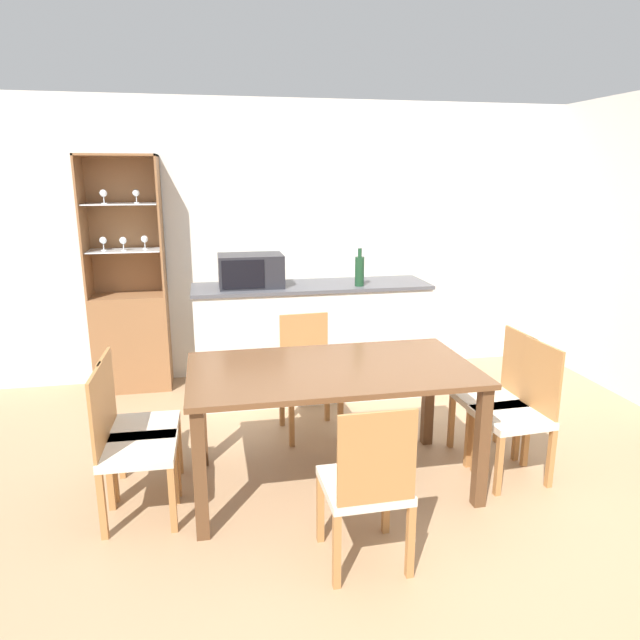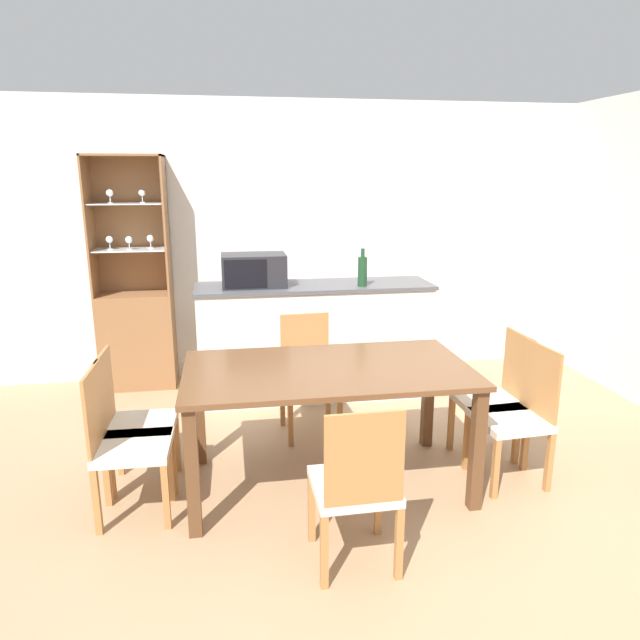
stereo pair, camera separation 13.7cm
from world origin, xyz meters
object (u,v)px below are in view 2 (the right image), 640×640
object	(u,v)px
dining_chair_side_left_near	(125,444)
dining_chair_side_left_far	(133,423)
dining_table	(328,383)
microwave	(254,270)
display_cabinet	(137,321)
dining_chair_head_far	(309,376)
dining_chair_side_right_near	(516,416)
wine_bottle	(362,271)
dining_chair_side_right_far	(496,399)
dining_chair_head_near	(356,486)

from	to	relation	value
dining_chair_side_left_near	dining_chair_side_left_far	xyz separation A→B (m)	(0.00, 0.28, 0.00)
dining_table	dining_chair_side_left_far	bearing A→B (deg)	173.10
dining_chair_side_left_far	microwave	world-z (taller)	microwave
display_cabinet	dining_chair_head_far	size ratio (longest dim) A/B	2.34
dining_chair_side_right_near	wine_bottle	size ratio (longest dim) A/B	2.79
dining_chair_side_right_far	dining_chair_side_left_near	world-z (taller)	same
display_cabinet	dining_chair_side_right_far	bearing A→B (deg)	-35.85
dining_chair_side_left_near	wine_bottle	bearing A→B (deg)	132.57
dining_chair_head_near	dining_chair_head_far	bearing A→B (deg)	89.30
dining_chair_head_far	dining_chair_head_near	bearing A→B (deg)	86.71
dining_chair_side_right_far	dining_chair_side_right_near	size ratio (longest dim) A/B	1.00
dining_chair_side_left_far	display_cabinet	bearing A→B (deg)	-171.47
dining_chair_side_right_far	dining_chair_side_left_far	world-z (taller)	same
display_cabinet	dining_chair_side_right_far	xyz separation A→B (m)	(2.56, -1.85, -0.17)
dining_chair_side_right_near	dining_chair_head_far	xyz separation A→B (m)	(-1.17, 0.92, 0.00)
dining_table	wine_bottle	distance (m)	1.53
dining_chair_side_right_far	display_cabinet	bearing A→B (deg)	52.95
dining_chair_side_right_near	dining_chair_head_near	xyz separation A→B (m)	(-1.17, -0.65, 0.00)
dining_table	microwave	xyz separation A→B (m)	(-0.35, 1.51, 0.45)
microwave	dining_table	bearing A→B (deg)	-76.77
dining_chair_side_left_near	dining_chair_head_far	distance (m)	1.49
dining_chair_side_right_far	dining_chair_side_right_near	world-z (taller)	same
dining_chair_side_right_near	dining_chair_side_left_far	xyz separation A→B (m)	(-2.34, 0.28, 0.00)
dining_chair_side_left_far	dining_chair_side_right_near	bearing A→B (deg)	84.78
dining_chair_side_right_near	dining_chair_side_left_near	world-z (taller)	same
dining_chair_side_left_far	dining_table	bearing A→B (deg)	84.67
dining_chair_side_left_far	wine_bottle	size ratio (longest dim) A/B	2.79
dining_chair_head_near	microwave	xyz separation A→B (m)	(-0.35, 2.29, 0.69)
dining_chair_side_right_far	microwave	bearing A→B (deg)	46.95
dining_chair_head_near	dining_chair_head_far	world-z (taller)	same
microwave	wine_bottle	size ratio (longest dim) A/B	1.67
dining_chair_side_right_far	dining_chair_head_far	distance (m)	1.34
dining_chair_side_left_far	dining_chair_side_left_near	bearing A→B (deg)	1.57
dining_chair_side_left_far	microwave	size ratio (longest dim) A/B	1.68
dining_table	dining_chair_side_left_far	distance (m)	1.20
dining_chair_side_right_near	dining_chair_side_left_far	distance (m)	2.36
dining_chair_head_far	wine_bottle	xyz separation A→B (m)	(0.53, 0.57, 0.68)
dining_chair_side_left_near	wine_bottle	size ratio (longest dim) A/B	2.79
dining_chair_side_right_near	dining_chair_head_far	distance (m)	1.49
dining_chair_head_near	dining_chair_head_far	distance (m)	1.57
wine_bottle	display_cabinet	bearing A→B (deg)	161.72
dining_chair_side_right_near	microwave	distance (m)	2.34
dining_chair_side_right_far	dining_chair_side_left_far	size ratio (longest dim) A/B	1.00
display_cabinet	dining_chair_side_right_far	world-z (taller)	display_cabinet
dining_chair_side_left_near	dining_chair_side_left_far	size ratio (longest dim) A/B	1.00
display_cabinet	wine_bottle	size ratio (longest dim) A/B	6.54
wine_bottle	dining_chair_head_far	bearing A→B (deg)	-132.99
display_cabinet	dining_chair_head_far	bearing A→B (deg)	-40.99
dining_chair_side_left_far	dining_chair_head_far	world-z (taller)	same
dining_chair_side_right_near	microwave	size ratio (longest dim) A/B	1.68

